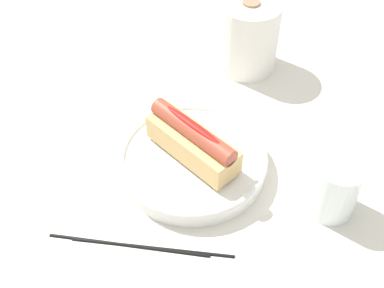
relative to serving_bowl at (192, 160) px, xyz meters
name	(u,v)px	position (x,y,z in m)	size (l,w,h in m)	color
ground_plane	(197,161)	(0.00, 0.01, -0.02)	(2.40, 2.40, 0.00)	silver
serving_bowl	(192,160)	(0.00, 0.00, 0.00)	(0.23, 0.23, 0.03)	white
hotdog_front	(192,140)	(0.00, 0.00, 0.04)	(0.16, 0.09, 0.06)	#DBB270
water_glass	(334,189)	(0.21, 0.03, 0.02)	(0.07, 0.07, 0.09)	white
paper_towel_roll	(248,36)	(-0.03, 0.27, 0.05)	(0.11, 0.11, 0.13)	white
chopstick_near	(152,247)	(0.02, -0.15, -0.02)	(0.01, 0.01, 0.22)	black
chopstick_far	(129,245)	(-0.01, -0.16, -0.02)	(0.01, 0.01, 0.22)	black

